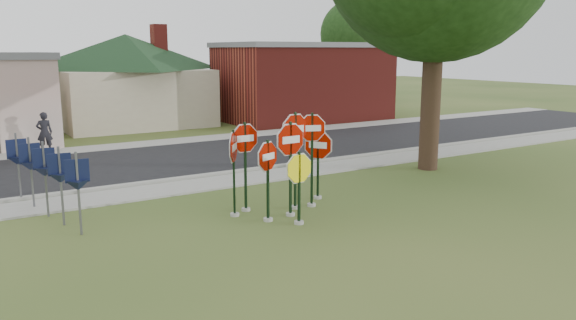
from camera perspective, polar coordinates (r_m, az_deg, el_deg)
ground at (r=13.95m, az=2.74°, el=-6.85°), size 120.00×120.00×0.00m
sidewalk_near at (r=18.55m, az=-7.02°, el=-2.28°), size 60.00×1.60×0.06m
road at (r=22.62m, az=-11.90°, el=-0.04°), size 60.00×7.00×0.04m
sidewalk_far at (r=26.64m, az=-15.13°, el=1.50°), size 60.00×1.60×0.06m
curb at (r=19.43m, az=-8.29°, el=-1.58°), size 60.00×0.20×0.14m
stop_sign_center at (r=14.49m, az=0.25°, el=0.57°), size 1.17×0.24×2.62m
stop_sign_yellow at (r=13.90m, az=1.13°, el=-2.06°), size 1.05×0.24×1.96m
stop_sign_left at (r=14.12m, az=-2.07°, el=-1.06°), size 0.97×0.42×2.21m
stop_sign_right at (r=15.41m, az=2.45°, el=1.40°), size 0.98×0.38×2.73m
stop_sign_back_right at (r=15.15m, az=0.74°, el=1.48°), size 1.13×0.24×2.79m
stop_sign_back_left at (r=15.00m, az=-4.38°, el=0.61°), size 1.08×0.24×2.54m
stop_sign_far_right at (r=16.30m, az=3.07°, el=0.55°), size 0.70×0.96×2.19m
stop_sign_far_left at (r=14.57m, az=-5.54°, el=-0.07°), size 0.72×0.90×2.41m
route_sign_row at (r=15.83m, az=-23.48°, el=-1.03°), size 1.43×4.63×2.00m
building_house at (r=34.25m, az=-16.08°, el=9.59°), size 11.60×11.60×6.20m
building_brick at (r=35.37m, az=1.58°, el=8.03°), size 10.20×6.20×4.75m
bg_tree_right at (r=47.31m, az=6.76°, el=12.58°), size 5.60×5.60×8.40m
pedestrian at (r=25.60m, az=-23.50°, el=2.59°), size 0.66×0.47×1.71m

